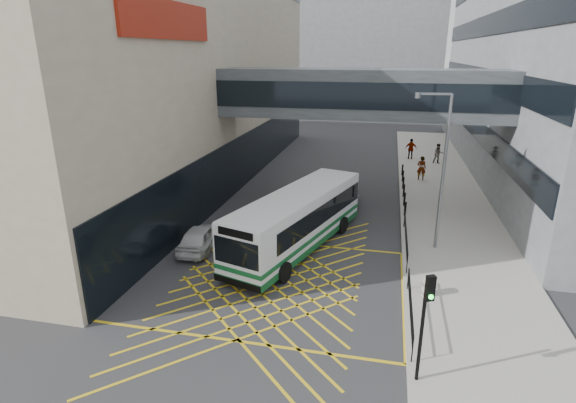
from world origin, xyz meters
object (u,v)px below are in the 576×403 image
Objects in this scene: car_white at (200,237)px; car_silver at (343,189)px; pedestrian_b at (438,154)px; pedestrian_c at (411,149)px; litter_bin at (427,286)px; traffic_light at (425,314)px; car_dark at (310,189)px; bus at (299,219)px; pedestrian_a at (421,168)px; street_lamp at (441,164)px.

car_silver reaches higher than car_white.
pedestrian_b is at bearing -130.47° from car_silver.
pedestrian_c is (-2.39, 1.34, 0.07)m from pedestrian_b.
litter_bin is (4.90, -12.63, -0.21)m from car_silver.
traffic_light reaches higher than pedestrian_b.
car_white is 11.94m from car_silver.
car_silver is 18.78m from traffic_light.
litter_bin is at bearing 131.56° from car_dark.
bus is at bearing 71.35° from car_silver.
pedestrian_c is (5.09, 13.53, 0.36)m from car_silver.
pedestrian_b is at bearing 151.06° from pedestrian_c.
traffic_light is at bearing -41.65° from bus.
car_silver reaches higher than car_dark.
pedestrian_c is at bearing 64.53° from traffic_light.
pedestrian_a is 1.06× the size of pedestrian_b.
pedestrian_a is at bearing 83.34° from street_lamp.
traffic_light is 2.07× the size of pedestrian_b.
pedestrian_b is (9.83, 12.17, 0.43)m from car_dark.
pedestrian_b is at bearing 78.20° from street_lamp.
pedestrian_a is (7.99, 6.05, 0.48)m from car_dark.
pedestrian_b is at bearing -126.04° from car_white.
bus is 6.18× the size of pedestrian_b.
street_lamp is 9.87× the size of litter_bin.
traffic_light is at bearing 88.83° from pedestrian_c.
car_dark is 11.57m from street_lamp.
litter_bin is at bearing 59.66° from traffic_light.
street_lamp is (12.02, 2.55, 4.04)m from car_white.
bus is 7.71m from street_lamp.
car_dark is (4.18, 10.02, -0.03)m from car_white.
litter_bin is at bearing 89.87° from pedestrian_c.
litter_bin is 26.16m from pedestrian_c.
car_silver is 2.75× the size of pedestrian_b.
bus is 13.88× the size of litter_bin.
pedestrian_c is at bearing -119.58° from car_silver.
street_lamp reaches higher than car_dark.
street_lamp is at bearing 117.45° from car_silver.
bus reaches higher than pedestrian_a.
car_silver is (2.35, -0.03, 0.13)m from car_dark.
bus is at bearing -169.19° from car_white.
bus is at bearing -121.39° from pedestrian_b.
traffic_light is (10.82, -8.20, 1.94)m from car_white.
street_lamp reaches higher than pedestrian_b.
car_white is (-5.06, -1.32, -0.98)m from bus.
car_white is at bearing 79.09° from car_dark.
pedestrian_a is at bearing -141.83° from car_silver.
traffic_light is 0.47× the size of street_lamp.
pedestrian_a is at bearing 62.78° from traffic_light.
street_lamp is 6.67m from litter_bin.
street_lamp reaches higher than litter_bin.
car_silver is 1.32× the size of traffic_light.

